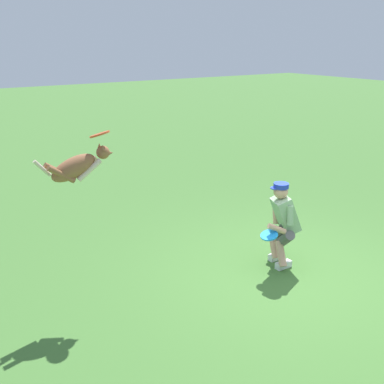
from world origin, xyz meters
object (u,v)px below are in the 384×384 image
object	(u,v)px
frisbee_held	(269,235)
person	(283,221)
dog	(78,166)
frisbee_flying	(100,134)

from	to	relation	value
frisbee_held	person	bearing A→B (deg)	-162.44
person	dog	world-z (taller)	dog
person	frisbee_held	xyz separation A→B (m)	(0.37, 0.12, -0.09)
dog	frisbee_flying	xyz separation A→B (m)	(-0.31, 0.00, 0.37)
person	dog	distance (m)	3.07
person	frisbee_flying	xyz separation A→B (m)	(2.43, -0.85, 1.44)
frisbee_flying	frisbee_held	bearing A→B (deg)	154.95
frisbee_held	dog	bearing A→B (deg)	-22.14
frisbee_flying	frisbee_held	xyz separation A→B (m)	(-2.06, 0.96, -1.52)
person	frisbee_held	bearing A→B (deg)	38.35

